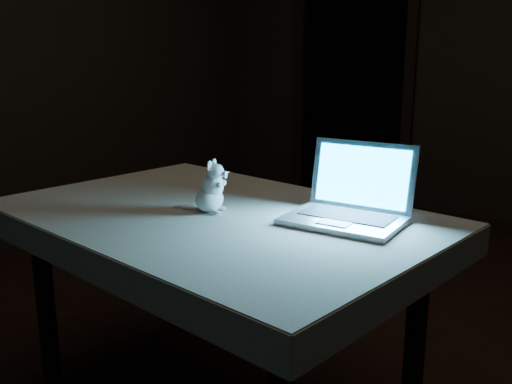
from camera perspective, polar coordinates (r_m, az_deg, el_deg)
The scene contains 7 objects.
floor at distance 2.39m, azimuth 5.91°, elevation -16.45°, with size 5.00×5.00×0.00m, color black.
back_wall at distance 4.42m, azimuth 23.14°, elevation 14.08°, with size 4.50×0.04×2.60m, color black.
doorway at distance 4.79m, azimuth 9.69°, elevation 12.05°, with size 1.06×0.36×2.13m, color black, non-canonical shape.
table at distance 1.96m, azimuth -3.91°, elevation -12.01°, with size 1.30×0.83×0.70m, color black, non-canonical shape.
tablecloth at distance 1.87m, azimuth -2.47°, elevation -3.09°, with size 1.39×0.93×0.09m, color beige, non-canonical shape.
laptop at distance 1.69m, azimuth 8.83°, elevation 0.59°, with size 0.34×0.30×0.23m, color #A2A3A6, non-canonical shape.
plush_mouse at distance 1.81m, azimuth -4.71°, elevation 0.58°, with size 0.12×0.12×0.17m, color white, non-canonical shape.
Camera 1 is at (0.99, -1.81, 1.20)m, focal length 40.00 mm.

